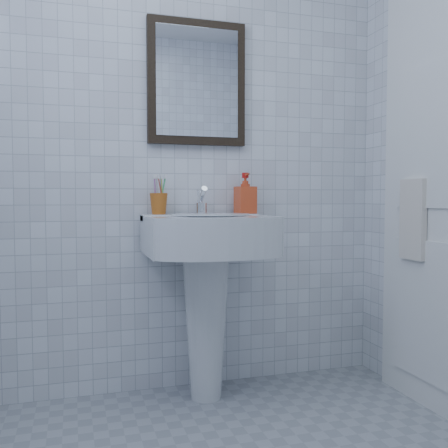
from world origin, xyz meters
name	(u,v)px	position (x,y,z in m)	size (l,w,h in m)	color
wall_back	(175,142)	(0.00, 1.20, 1.25)	(2.20, 0.02, 2.50)	silver
washbasin	(207,275)	(0.11, 0.99, 0.60)	(0.58, 0.43, 0.90)	silver
faucet	(202,203)	(0.11, 1.09, 0.94)	(0.06, 0.12, 0.14)	white
toothbrush_cup	(159,204)	(-0.10, 1.12, 0.94)	(0.09, 0.09, 0.10)	#B4591A
soap_dispenser	(245,194)	(0.35, 1.11, 0.99)	(0.09, 0.09, 0.20)	red
wall_mirror	(197,83)	(0.11, 1.18, 1.55)	(0.50, 0.04, 0.62)	black
bathroom_door	(443,191)	(1.08, 0.55, 1.00)	(0.04, 0.80, 2.00)	silver
towel_ring	(417,181)	(1.06, 0.70, 1.05)	(0.18, 0.18, 0.01)	white
hand_towel	(413,219)	(1.04, 0.70, 0.87)	(0.03, 0.16, 0.38)	silver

